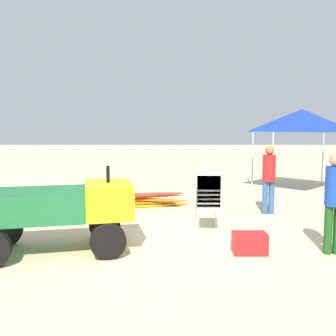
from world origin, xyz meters
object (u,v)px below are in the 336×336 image
(stacked_plastic_chairs, at_px, (209,196))
(lifeguard_near_right, at_px, (270,175))
(popup_canopy, at_px, (303,121))
(utility_cart, at_px, (63,207))
(surfboard_pile, at_px, (145,200))
(cooler_box, at_px, (250,243))
(lifeguard_near_left, at_px, (336,196))

(stacked_plastic_chairs, height_order, lifeguard_near_right, lifeguard_near_right)
(lifeguard_near_right, bearing_deg, popup_canopy, 59.83)
(stacked_plastic_chairs, bearing_deg, utility_cart, -154.80)
(stacked_plastic_chairs, height_order, surfboard_pile, stacked_plastic_chairs)
(surfboard_pile, xyz_separation_m, lifeguard_near_right, (3.18, -0.84, 0.79))
(popup_canopy, bearing_deg, stacked_plastic_chairs, -126.32)
(surfboard_pile, height_order, cooler_box, surfboard_pile)
(surfboard_pile, distance_m, lifeguard_near_left, 5.23)
(lifeguard_near_left, bearing_deg, utility_cart, 178.44)
(utility_cart, height_order, stacked_plastic_chairs, utility_cart)
(utility_cart, bearing_deg, surfboard_pile, 71.96)
(cooler_box, bearing_deg, popup_canopy, 63.98)
(stacked_plastic_chairs, xyz_separation_m, lifeguard_near_left, (2.00, -1.39, 0.26))
(surfboard_pile, bearing_deg, cooler_box, -61.40)
(utility_cart, xyz_separation_m, cooler_box, (3.27, -0.11, -0.60))
(lifeguard_near_right, relative_size, popup_canopy, 0.62)
(surfboard_pile, relative_size, lifeguard_near_right, 1.48)
(popup_canopy, distance_m, cooler_box, 7.50)
(lifeguard_near_left, xyz_separation_m, lifeguard_near_right, (-0.31, 2.97, -0.02))
(utility_cart, xyz_separation_m, popup_canopy, (6.41, 6.32, 1.63))
(cooler_box, bearing_deg, stacked_plastic_chairs, 112.62)
(lifeguard_near_right, bearing_deg, surfboard_pile, 165.19)
(surfboard_pile, bearing_deg, stacked_plastic_chairs, -58.26)
(utility_cart, bearing_deg, stacked_plastic_chairs, 25.20)
(stacked_plastic_chairs, bearing_deg, surfboard_pile, 121.74)
(surfboard_pile, height_order, popup_canopy, popup_canopy)
(stacked_plastic_chairs, distance_m, lifeguard_near_right, 2.32)
(lifeguard_near_left, height_order, popup_canopy, popup_canopy)
(stacked_plastic_chairs, relative_size, lifeguard_near_left, 0.74)
(utility_cart, xyz_separation_m, lifeguard_near_right, (4.38, 2.84, 0.21))
(utility_cart, relative_size, surfboard_pile, 1.08)
(lifeguard_near_left, distance_m, popup_canopy, 6.82)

